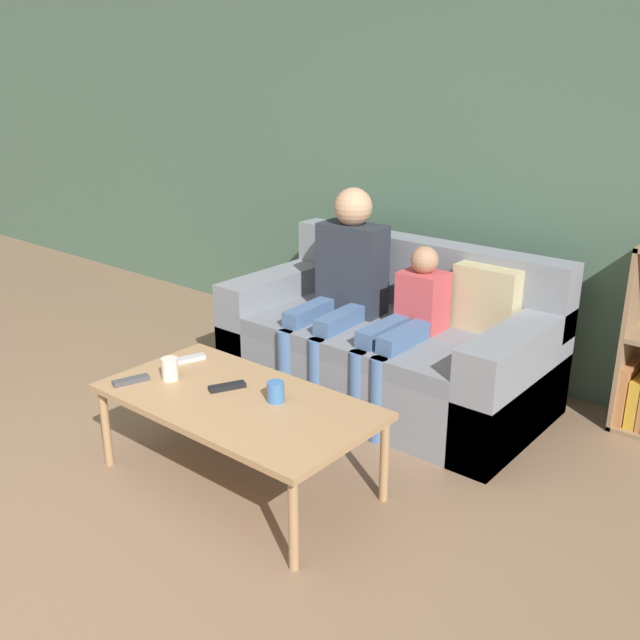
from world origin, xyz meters
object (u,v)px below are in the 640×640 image
at_px(person_child, 405,324).
at_px(tv_remote_2, 131,380).
at_px(couch, 389,348).
at_px(coffee_table, 237,405).
at_px(cup_near, 276,392).
at_px(tv_remote_0, 188,359).
at_px(tv_remote_1, 227,387).
at_px(cup_far, 170,369).
at_px(person_adult, 344,276).

height_order(person_child, tv_remote_2, person_child).
bearing_deg(couch, coffee_table, -89.81).
bearing_deg(cup_near, coffee_table, -150.24).
height_order(tv_remote_0, tv_remote_1, same).
distance_m(coffee_table, person_child, 1.09).
xyz_separation_m(person_child, tv_remote_1, (-0.30, -1.02, -0.09)).
height_order(tv_remote_0, tv_remote_2, same).
distance_m(cup_far, tv_remote_2, 0.19).
bearing_deg(person_adult, tv_remote_1, -84.84).
relative_size(coffee_table, tv_remote_1, 7.35).
relative_size(cup_near, tv_remote_0, 0.52).
height_order(couch, person_adult, person_adult).
relative_size(person_adult, cup_near, 12.82).
xyz_separation_m(cup_near, tv_remote_0, (-0.65, 0.05, -0.04)).
relative_size(person_adult, tv_remote_0, 6.72).
distance_m(cup_near, tv_remote_2, 0.72).
xyz_separation_m(coffee_table, person_child, (0.20, 1.06, 0.14)).
height_order(person_child, cup_near, person_child).
bearing_deg(couch, tv_remote_0, -114.54).
height_order(cup_near, tv_remote_1, cup_near).
bearing_deg(coffee_table, person_child, 79.56).
relative_size(tv_remote_1, tv_remote_2, 0.98).
bearing_deg(tv_remote_2, tv_remote_0, 107.14).
distance_m(couch, tv_remote_1, 1.19).
bearing_deg(person_adult, coffee_table, -80.01).
bearing_deg(tv_remote_1, person_adult, 125.00).
xyz_separation_m(couch, tv_remote_1, (-0.10, -1.18, 0.15)).
xyz_separation_m(tv_remote_0, tv_remote_2, (-0.01, -0.34, 0.00)).
relative_size(tv_remote_0, tv_remote_1, 1.01).
distance_m(cup_near, tv_remote_1, 0.27).
distance_m(cup_near, cup_far, 0.56).
bearing_deg(person_child, person_adult, 171.16).
xyz_separation_m(person_adult, cup_near, (0.43, -1.04, -0.22)).
bearing_deg(person_child, tv_remote_1, -106.72).
bearing_deg(tv_remote_0, tv_remote_1, 4.68).
height_order(person_adult, tv_remote_2, person_adult).
distance_m(tv_remote_0, tv_remote_2, 0.34).
distance_m(couch, person_child, 0.35).
distance_m(couch, tv_remote_0, 1.19).
height_order(cup_far, tv_remote_2, cup_far).
xyz_separation_m(coffee_table, tv_remote_0, (-0.49, 0.14, 0.04)).
relative_size(cup_far, tv_remote_1, 0.62).
relative_size(coffee_table, person_adult, 1.08).
bearing_deg(person_adult, person_child, -12.28).
bearing_deg(cup_far, tv_remote_2, -128.49).
xyz_separation_m(couch, person_adult, (-0.27, -0.09, 0.40)).
distance_m(cup_near, tv_remote_0, 0.65).
distance_m(person_child, tv_remote_0, 1.15).
distance_m(person_adult, tv_remote_0, 1.05).
bearing_deg(couch, cup_far, -106.81).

